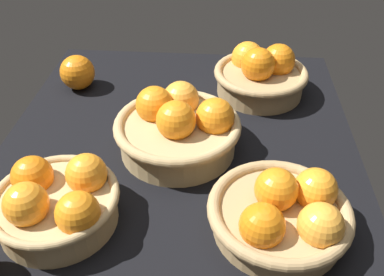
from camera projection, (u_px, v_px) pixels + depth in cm
name	position (u px, v px, depth cm)	size (l,w,h in cm)	color
market_tray	(178.00, 152.00, 86.23)	(84.00, 72.00, 3.00)	black
basket_far_right	(283.00, 213.00, 65.74)	(22.74, 22.74, 10.31)	tan
basket_near_right	(56.00, 202.00, 67.00)	(20.49, 20.49, 10.70)	tan
basket_center	(180.00, 127.00, 82.30)	(24.62, 24.62, 12.03)	tan
basket_far_left	(260.00, 74.00, 99.58)	(21.94, 21.94, 12.01)	tan
loose_orange_back_gap	(77.00, 72.00, 101.37)	(8.27, 8.27, 8.27)	orange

